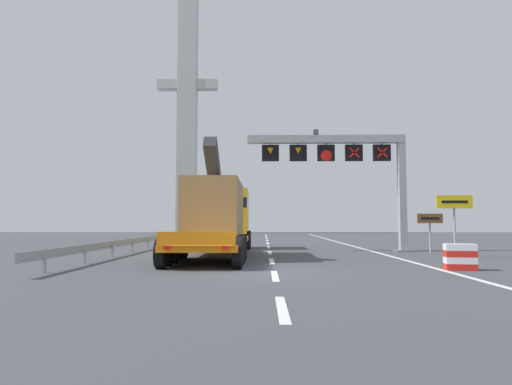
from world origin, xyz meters
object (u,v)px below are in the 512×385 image
(heavy_haul_truck_orange, at_px, (220,215))
(crash_barrier_striped, at_px, (460,257))
(exit_sign_yellow, at_px, (454,210))
(overhead_lane_gantry, at_px, (346,159))
(bridge_pylon_distant, at_px, (187,111))
(tourist_info_sign_brown, at_px, (430,223))

(heavy_haul_truck_orange, height_order, crash_barrier_striped, heavy_haul_truck_orange)
(heavy_haul_truck_orange, distance_m, exit_sign_yellow, 11.34)
(overhead_lane_gantry, height_order, bridge_pylon_distant, bridge_pylon_distant)
(heavy_haul_truck_orange, height_order, bridge_pylon_distant, bridge_pylon_distant)
(exit_sign_yellow, relative_size, tourist_info_sign_brown, 1.37)
(bridge_pylon_distant, bearing_deg, exit_sign_yellow, -65.53)
(crash_barrier_striped, bearing_deg, heavy_haul_truck_orange, 139.70)
(heavy_haul_truck_orange, xyz_separation_m, exit_sign_yellow, (10.96, -2.93, 0.21))
(exit_sign_yellow, distance_m, bridge_pylon_distant, 51.09)
(exit_sign_yellow, bearing_deg, heavy_haul_truck_orange, 165.03)
(tourist_info_sign_brown, xyz_separation_m, bridge_pylon_distant, (-20.15, 40.99, 16.79))
(overhead_lane_gantry, relative_size, heavy_haul_truck_orange, 0.65)
(exit_sign_yellow, xyz_separation_m, tourist_info_sign_brown, (0.08, 3.13, -0.63))
(heavy_haul_truck_orange, relative_size, exit_sign_yellow, 4.91)
(crash_barrier_striped, xyz_separation_m, bridge_pylon_distant, (-18.15, 48.84, 17.91))
(exit_sign_yellow, bearing_deg, overhead_lane_gantry, 130.33)
(overhead_lane_gantry, xyz_separation_m, exit_sign_yellow, (3.98, -4.69, -3.04))
(heavy_haul_truck_orange, bearing_deg, crash_barrier_striped, -40.30)
(overhead_lane_gantry, bearing_deg, crash_barrier_striped, -77.72)
(overhead_lane_gantry, xyz_separation_m, heavy_haul_truck_orange, (-6.97, -1.76, -3.25))
(heavy_haul_truck_orange, xyz_separation_m, tourist_info_sign_brown, (11.03, 0.20, -0.42))
(heavy_haul_truck_orange, relative_size, crash_barrier_striped, 13.24)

